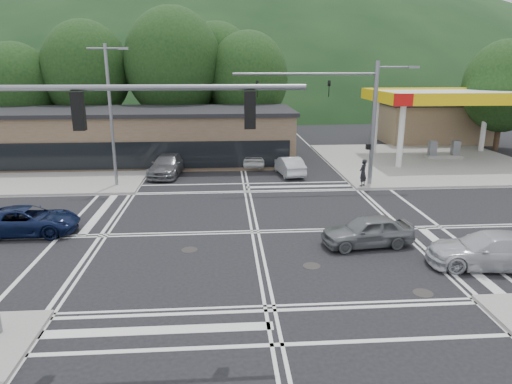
{
  "coord_description": "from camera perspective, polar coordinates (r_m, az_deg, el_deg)",
  "views": [
    {
      "loc": [
        -1.41,
        -20.55,
        7.8
      ],
      "look_at": [
        0.2,
        2.11,
        1.4
      ],
      "focal_mm": 32.0,
      "sensor_mm": 36.0,
      "label": 1
    }
  ],
  "objects": [
    {
      "name": "tree_ne",
      "position": [
        47.9,
        28.62,
        11.53
      ],
      "size": [
        7.2,
        7.2,
        9.99
      ],
      "color": "#382619",
      "rests_on": "ground"
    },
    {
      "name": "hill_north",
      "position": [
        110.84,
        -3.39,
        11.67
      ],
      "size": [
        252.0,
        126.0,
        140.0
      ],
      "primitive_type": "ellipsoid",
      "color": "black",
      "rests_on": "ground"
    },
    {
      "name": "tree_n_c",
      "position": [
        44.64,
        -0.99,
        14.05
      ],
      "size": [
        7.6,
        7.6,
        10.87
      ],
      "color": "#382619",
      "rests_on": "ground"
    },
    {
      "name": "car_northbound",
      "position": [
        33.71,
        -10.95,
        3.36
      ],
      "size": [
        2.79,
        5.37,
        1.49
      ],
      "primitive_type": "imported",
      "rotation": [
        0.0,
        0.0,
        -0.14
      ],
      "color": "#58595C",
      "rests_on": "ground"
    },
    {
      "name": "car_queue_a",
      "position": [
        33.27,
        4.12,
        3.32
      ],
      "size": [
        2.03,
        4.26,
        1.35
      ],
      "primitive_type": "imported",
      "rotation": [
        0.0,
        0.0,
        3.29
      ],
      "color": "#B7BBBF",
      "rests_on": "ground"
    },
    {
      "name": "signal_mast_ne",
      "position": [
        30.07,
        12.29,
        10.18
      ],
      "size": [
        11.65,
        0.3,
        8.0
      ],
      "color": "slate",
      "rests_on": "ground"
    },
    {
      "name": "tree_n_a",
      "position": [
        46.3,
        -20.47,
        13.96
      ],
      "size": [
        8.0,
        8.0,
        11.75
      ],
      "color": "#382619",
      "rests_on": "ground"
    },
    {
      "name": "ground",
      "position": [
        22.03,
        -0.12,
        -5.0
      ],
      "size": [
        120.0,
        120.0,
        0.0
      ],
      "primitive_type": "plane",
      "color": "black",
      "rests_on": "ground"
    },
    {
      "name": "gas_station_canopy",
      "position": [
        41.01,
        23.03,
        10.65
      ],
      "size": [
        12.32,
        8.34,
        5.75
      ],
      "color": "silver",
      "rests_on": "ground"
    },
    {
      "name": "car_blue_west",
      "position": [
        24.15,
        -26.72,
        -3.21
      ],
      "size": [
        4.78,
        2.29,
        1.31
      ],
      "primitive_type": "imported",
      "rotation": [
        0.0,
        0.0,
        1.59
      ],
      "color": "#0C1636",
      "rests_on": "ground"
    },
    {
      "name": "commercial_row",
      "position": [
        38.56,
        -13.94,
        6.62
      ],
      "size": [
        24.0,
        8.0,
        4.0
      ],
      "primitive_type": "cube",
      "color": "brown",
      "rests_on": "ground"
    },
    {
      "name": "pedestrian",
      "position": [
        30.2,
        13.22,
        2.36
      ],
      "size": [
        0.75,
        0.75,
        1.76
      ],
      "primitive_type": "imported",
      "rotation": [
        0.0,
        0.0,
        3.92
      ],
      "color": "black",
      "rests_on": "sidewalk_ne"
    },
    {
      "name": "car_grey_center",
      "position": [
        20.79,
        13.76,
        -4.75
      ],
      "size": [
        4.19,
        2.08,
        1.37
      ],
      "primitive_type": "imported",
      "rotation": [
        0.0,
        0.0,
        -1.45
      ],
      "color": "slate",
      "rests_on": "ground"
    },
    {
      "name": "tree_n_e",
      "position": [
        48.56,
        -4.92,
        14.9
      ],
      "size": [
        8.4,
        8.4,
        11.98
      ],
      "color": "#382619",
      "rests_on": "ground"
    },
    {
      "name": "car_silver_east",
      "position": [
        20.38,
        27.21,
        -6.48
      ],
      "size": [
        5.08,
        2.66,
        1.4
      ],
      "primitive_type": "imported",
      "rotation": [
        0.0,
        0.0,
        -1.72
      ],
      "color": "#B5B7BD",
      "rests_on": "ground"
    },
    {
      "name": "streetlight_nw",
      "position": [
        30.5,
        -17.63,
        9.84
      ],
      "size": [
        2.5,
        0.25,
        9.0
      ],
      "color": "slate",
      "rests_on": "ground"
    },
    {
      "name": "tree_n_b",
      "position": [
        44.79,
        -10.32,
        15.48
      ],
      "size": [
        9.0,
        9.0,
        12.98
      ],
      "color": "#382619",
      "rests_on": "ground"
    },
    {
      "name": "convenience_store",
      "position": [
        50.68,
        21.18,
        8.0
      ],
      "size": [
        10.0,
        6.0,
        3.8
      ],
      "primitive_type": "cube",
      "color": "#846B4F",
      "rests_on": "ground"
    },
    {
      "name": "signal_mast_sw",
      "position": [
        13.58,
        -25.49,
        2.81
      ],
      "size": [
        9.14,
        0.28,
        8.0
      ],
      "color": "slate",
      "rests_on": "ground"
    },
    {
      "name": "sidewalk_nw",
      "position": [
        38.84,
        -24.48,
        2.83
      ],
      "size": [
        16.0,
        16.0,
        0.15
      ],
      "primitive_type": "cube",
      "color": "gray",
      "rests_on": "ground"
    },
    {
      "name": "tree_n_d",
      "position": [
        47.39,
        -27.76,
        11.61
      ],
      "size": [
        6.8,
        6.8,
        9.76
      ],
      "color": "#382619",
      "rests_on": "ground"
    },
    {
      "name": "sidewalk_ne",
      "position": [
        39.91,
        20.35,
        3.58
      ],
      "size": [
        16.0,
        16.0,
        0.15
      ],
      "primitive_type": "cube",
      "color": "gray",
      "rests_on": "ground"
    },
    {
      "name": "car_queue_b",
      "position": [
        36.18,
        -0.16,
        4.51
      ],
      "size": [
        2.25,
        4.61,
        1.51
      ],
      "primitive_type": "imported",
      "rotation": [
        0.0,
        0.0,
        3.03
      ],
      "color": "silver",
      "rests_on": "ground"
    }
  ]
}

